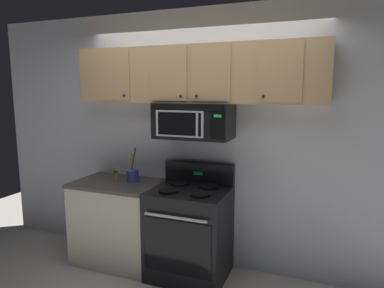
{
  "coord_description": "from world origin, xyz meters",
  "views": [
    {
      "loc": [
        1.2,
        -2.62,
        1.87
      ],
      "look_at": [
        0.0,
        0.49,
        1.35
      ],
      "focal_mm": 32.07,
      "sensor_mm": 36.0,
      "label": 1
    }
  ],
  "objects_px": {
    "utensil_crock_blue": "(133,174)",
    "salt_shaker": "(116,172)",
    "stove_range": "(190,231)",
    "over_range_microwave": "(194,121)",
    "spice_jar": "(116,176)"
  },
  "relations": [
    {
      "from": "stove_range",
      "to": "over_range_microwave",
      "type": "bearing_deg",
      "value": 90.14
    },
    {
      "from": "utensil_crock_blue",
      "to": "salt_shaker",
      "type": "relative_size",
      "value": 3.93
    },
    {
      "from": "over_range_microwave",
      "to": "spice_jar",
      "type": "distance_m",
      "value": 1.08
    },
    {
      "from": "stove_range",
      "to": "salt_shaker",
      "type": "bearing_deg",
      "value": 167.91
    },
    {
      "from": "over_range_microwave",
      "to": "utensil_crock_blue",
      "type": "height_order",
      "value": "over_range_microwave"
    },
    {
      "from": "over_range_microwave",
      "to": "salt_shaker",
      "type": "height_order",
      "value": "over_range_microwave"
    },
    {
      "from": "over_range_microwave",
      "to": "salt_shaker",
      "type": "bearing_deg",
      "value": 174.46
    },
    {
      "from": "stove_range",
      "to": "over_range_microwave",
      "type": "relative_size",
      "value": 1.47
    },
    {
      "from": "stove_range",
      "to": "spice_jar",
      "type": "height_order",
      "value": "stove_range"
    },
    {
      "from": "stove_range",
      "to": "salt_shaker",
      "type": "height_order",
      "value": "stove_range"
    },
    {
      "from": "salt_shaker",
      "to": "spice_jar",
      "type": "height_order",
      "value": "spice_jar"
    },
    {
      "from": "salt_shaker",
      "to": "utensil_crock_blue",
      "type": "bearing_deg",
      "value": -26.68
    },
    {
      "from": "salt_shaker",
      "to": "spice_jar",
      "type": "bearing_deg",
      "value": -57.06
    },
    {
      "from": "utensil_crock_blue",
      "to": "salt_shaker",
      "type": "xyz_separation_m",
      "value": [
        -0.31,
        0.16,
        -0.04
      ]
    },
    {
      "from": "stove_range",
      "to": "utensil_crock_blue",
      "type": "bearing_deg",
      "value": 175.37
    }
  ]
}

